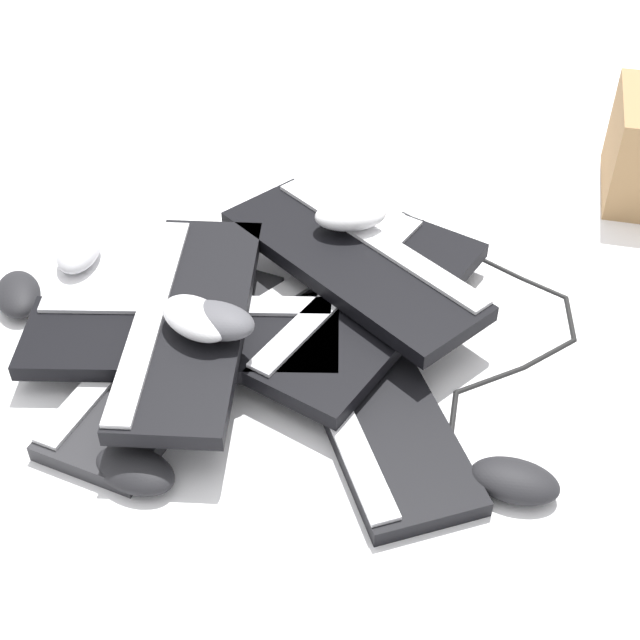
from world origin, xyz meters
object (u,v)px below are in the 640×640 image
mouse_4 (350,215)px  keyboard_6 (352,262)px  keyboard_4 (189,320)px  mouse_3 (515,481)px  keyboard_1 (343,294)px  mouse_0 (135,470)px  keyboard_3 (182,337)px  keyboard_5 (373,308)px  mouse_5 (18,294)px  mouse_6 (215,320)px  mouse_1 (79,251)px  keyboard_2 (167,359)px  keyboard_0 (369,396)px  mouse_2 (196,318)px

mouse_4 → keyboard_6: bearing=-96.8°
keyboard_4 → mouse_3: size_ratio=4.21×
keyboard_1 → mouse_3: 0.42m
keyboard_1 → mouse_0: (0.24, -0.37, 0.01)m
keyboard_3 → keyboard_5: size_ratio=1.05×
mouse_5 → mouse_6: 0.37m
mouse_1 → mouse_6: size_ratio=1.00×
mouse_3 → mouse_4: (-0.48, -0.03, 0.09)m
keyboard_2 → mouse_6: (0.05, 0.06, 0.10)m
keyboard_6 → mouse_5: bearing=-108.8°
mouse_0 → mouse_5: size_ratio=1.00×
keyboard_4 → mouse_6: 0.07m
keyboard_3 → keyboard_6: keyboard_6 is taller
mouse_6 → keyboard_2: bearing=-1.0°
keyboard_0 → keyboard_4: keyboard_4 is taller
keyboard_0 → mouse_4: mouse_4 is taller
mouse_0 → mouse_1: same height
keyboard_3 → mouse_5: size_ratio=4.22×
mouse_2 → keyboard_3: bearing=171.8°
keyboard_2 → mouse_1: 0.30m
mouse_0 → mouse_5: same height
mouse_5 → keyboard_5: bearing=-115.5°
keyboard_2 → keyboard_5: 0.30m
keyboard_0 → mouse_5: bearing=-131.5°
keyboard_2 → keyboard_6: (-0.05, 0.30, 0.06)m
keyboard_3 → keyboard_6: (-0.04, 0.27, 0.03)m
keyboard_1 → mouse_3: bearing=9.1°
mouse_5 → keyboard_0: bearing=-130.6°
keyboard_3 → mouse_2: (0.04, 0.02, 0.07)m
mouse_1 → mouse_6: 0.38m
mouse_5 → mouse_4: bearing=-100.1°
mouse_2 → mouse_5: mouse_2 is taller
keyboard_6 → mouse_4: bearing=161.6°
keyboard_0 → mouse_4: bearing=164.1°
keyboard_3 → mouse_0: keyboard_3 is taller
keyboard_1 → keyboard_5: size_ratio=1.04×
keyboard_2 → mouse_4: size_ratio=3.84×
keyboard_5 → keyboard_2: bearing=-95.4°
keyboard_2 → mouse_0: (0.19, -0.08, 0.01)m
keyboard_4 → mouse_5: 0.31m
mouse_0 → keyboard_2: bearing=112.5°
keyboard_5 → mouse_5: keyboard_5 is taller
mouse_2 → mouse_3: mouse_2 is taller
keyboard_5 → mouse_4: (-0.14, 0.02, 0.07)m
keyboard_4 → mouse_6: bearing=25.4°
keyboard_5 → mouse_4: bearing=172.6°
keyboard_1 → mouse_1: bearing=-123.2°
keyboard_1 → mouse_6: 0.26m
mouse_2 → mouse_4: size_ratio=1.00×
keyboard_2 → mouse_6: 0.13m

